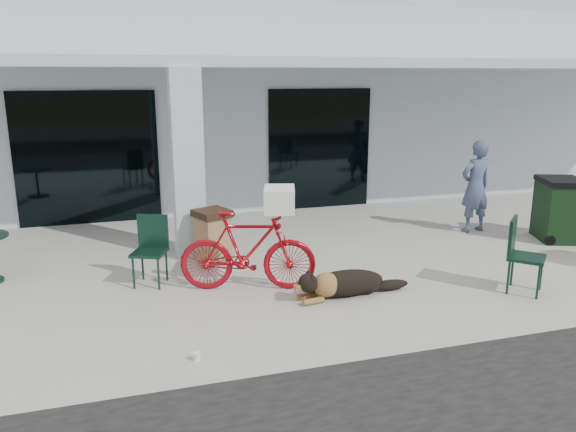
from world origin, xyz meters
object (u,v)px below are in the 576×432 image
object	(u,v)px
cafe_chair_near	(149,252)
cafe_chair_far_a	(527,256)
wheeled_bin	(559,209)
dog	(346,281)
person	(475,186)
bicycle	(248,251)
trash_receptacle	(213,236)

from	to	relation	value
cafe_chair_near	cafe_chair_far_a	world-z (taller)	cafe_chair_far_a
cafe_chair_far_a	wheeled_bin	world-z (taller)	wheeled_bin
dog	person	xyz separation A→B (m)	(3.66, 2.37, 0.69)
cafe_chair_near	wheeled_bin	distance (m)	7.42
dog	cafe_chair_far_a	world-z (taller)	cafe_chair_far_a
cafe_chair_near	dog	bearing A→B (deg)	-2.94
person	wheeled_bin	xyz separation A→B (m)	(1.17, -0.94, -0.32)
wheeled_bin	cafe_chair_near	bearing A→B (deg)	-158.55
bicycle	dog	bearing A→B (deg)	-100.51
bicycle	cafe_chair_far_a	size ratio (longest dim) A/B	1.82
dog	cafe_chair_far_a	size ratio (longest dim) A/B	1.20
dog	person	distance (m)	4.42
cafe_chair_near	wheeled_bin	bearing A→B (deg)	24.13
person	bicycle	bearing A→B (deg)	13.20
bicycle	cafe_chair_far_a	distance (m)	3.92
cafe_chair_near	wheeled_bin	world-z (taller)	wheeled_bin
cafe_chair_far_a	cafe_chair_near	bearing A→B (deg)	115.67
person	trash_receptacle	xyz separation A→B (m)	(-5.19, -0.34, -0.46)
bicycle	wheeled_bin	size ratio (longest dim) A/B	1.67
dog	cafe_chair_far_a	distance (m)	2.56
person	trash_receptacle	distance (m)	5.22
cafe_chair_near	wheeled_bin	xyz separation A→B (m)	(7.42, 0.20, 0.07)
cafe_chair_far_a	trash_receptacle	bearing A→B (deg)	102.24
cafe_chair_far_a	trash_receptacle	distance (m)	4.79
person	wheeled_bin	size ratio (longest dim) A/B	1.56
dog	person	world-z (taller)	person
dog	trash_receptacle	bearing A→B (deg)	119.28
bicycle	trash_receptacle	distance (m)	1.43
bicycle	wheeled_bin	world-z (taller)	bicycle
bicycle	dog	size ratio (longest dim) A/B	1.51
cafe_chair_near	trash_receptacle	size ratio (longest dim) A/B	1.16
bicycle	cafe_chair_near	world-z (taller)	bicycle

